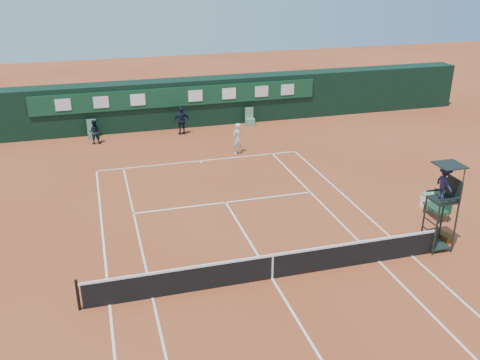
% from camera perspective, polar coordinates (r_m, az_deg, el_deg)
% --- Properties ---
extents(ground, '(90.00, 90.00, 0.00)m').
position_cam_1_polar(ground, '(18.78, 3.44, -10.46)').
color(ground, '#AA4C28').
rests_on(ground, ground).
extents(court_lines, '(11.05, 23.85, 0.01)m').
position_cam_1_polar(court_lines, '(18.77, 3.44, -10.44)').
color(court_lines, silver).
rests_on(court_lines, ground).
extents(tennis_net, '(12.90, 0.10, 1.10)m').
position_cam_1_polar(tennis_net, '(18.50, 3.47, -9.14)').
color(tennis_net, black).
rests_on(tennis_net, ground).
extents(back_wall, '(40.00, 1.65, 3.00)m').
position_cam_1_polar(back_wall, '(35.04, -6.66, 8.18)').
color(back_wall, black).
rests_on(back_wall, ground).
extents(linesman_chair_left, '(0.55, 0.50, 1.15)m').
position_cam_1_polar(linesman_chair_left, '(33.75, -15.47, 4.82)').
color(linesman_chair_left, '#537F60').
rests_on(linesman_chair_left, ground).
extents(linesman_chair_right, '(0.55, 0.50, 1.15)m').
position_cam_1_polar(linesman_chair_right, '(35.16, 1.07, 6.37)').
color(linesman_chair_right, '#60926D').
rests_on(linesman_chair_right, ground).
extents(umpire_chair, '(0.96, 0.95, 3.42)m').
position_cam_1_polar(umpire_chair, '(20.77, 20.97, -0.93)').
color(umpire_chair, black).
rests_on(umpire_chair, ground).
extents(player_bench, '(0.55, 1.20, 1.10)m').
position_cam_1_polar(player_bench, '(24.08, 20.50, -2.45)').
color(player_bench, '#173A24').
rests_on(player_bench, ground).
extents(tennis_bag, '(0.64, 0.92, 0.32)m').
position_cam_1_polar(tennis_bag, '(22.44, 20.65, -5.61)').
color(tennis_bag, black).
rests_on(tennis_bag, ground).
extents(cooler, '(0.57, 0.57, 0.65)m').
position_cam_1_polar(cooler, '(24.96, 19.53, -2.10)').
color(cooler, white).
rests_on(cooler, ground).
extents(tennis_ball, '(0.07, 0.07, 0.07)m').
position_cam_1_polar(tennis_ball, '(27.72, -2.64, 1.10)').
color(tennis_ball, '#B7CD2F').
rests_on(tennis_ball, ground).
extents(player, '(0.77, 0.72, 1.77)m').
position_cam_1_polar(player, '(29.78, -0.30, 4.44)').
color(player, silver).
rests_on(player, ground).
extents(ball_kid_left, '(0.76, 0.63, 1.45)m').
position_cam_1_polar(ball_kid_left, '(32.63, -15.28, 4.98)').
color(ball_kid_left, black).
rests_on(ball_kid_left, ground).
extents(ball_kid_right, '(1.03, 0.45, 1.74)m').
position_cam_1_polar(ball_kid_right, '(33.33, -6.23, 6.30)').
color(ball_kid_right, black).
rests_on(ball_kid_right, ground).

